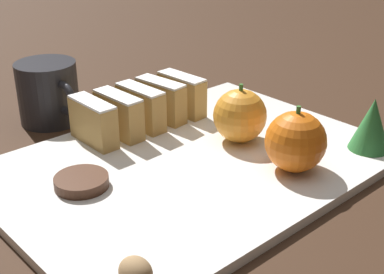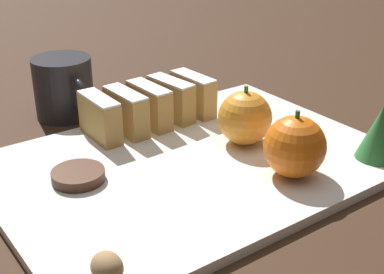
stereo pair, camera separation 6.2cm
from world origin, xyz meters
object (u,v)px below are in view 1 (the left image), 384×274
Objects in this scene: orange_near at (241,116)px; chocolate_cookie at (82,182)px; orange_far at (296,142)px; coffee_mug at (49,93)px; walnut at (136,272)px.

orange_near is 1.28× the size of chocolate_cookie.
coffee_mug is at bearing -159.55° from orange_far.
chocolate_cookie is at bearing -20.21° from coffee_mug.
orange_near is at bearing 116.44° from walnut.
orange_near and coffee_mug have the same top height.
orange_far reaches higher than coffee_mug.
orange_near is at bearing 173.84° from orange_far.
coffee_mug is at bearing 161.18° from walnut.
walnut is 0.40m from coffee_mug.
orange_far is at bearing -6.16° from orange_near.
coffee_mug is at bearing 159.79° from chocolate_cookie.
orange_near reaches higher than walnut.
walnut is (0.04, -0.25, -0.02)m from orange_far.
orange_far is at bearing 20.45° from coffee_mug.
orange_far reaches higher than walnut.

